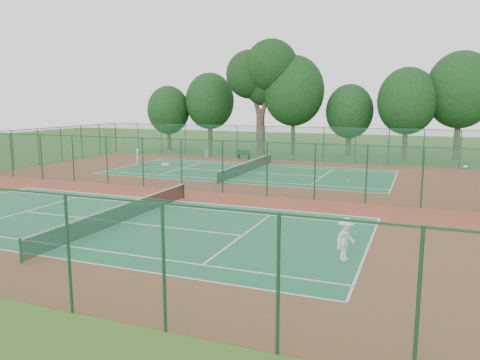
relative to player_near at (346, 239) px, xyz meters
name	(u,v)px	position (x,y,z in m)	size (l,w,h in m)	color
ground	(202,191)	(-11.23, 10.65, -0.85)	(120.00, 120.00, 0.00)	#335A1C
red_pad	(202,191)	(-11.23, 10.65, -0.84)	(40.00, 36.00, 0.01)	brown
court_near	(123,222)	(-11.23, 1.65, -0.83)	(23.77, 10.97, 0.01)	#206542
court_far	(248,172)	(-11.23, 19.65, -0.83)	(23.77, 10.97, 0.01)	#1F623D
fence_north	(279,143)	(-11.23, 28.65, 0.92)	(40.00, 0.09, 3.50)	#1B5236
fence_divider	(202,165)	(-11.23, 10.65, 0.92)	(40.00, 0.09, 3.50)	#18492E
tennis_net_near	(123,212)	(-11.23, 1.65, -0.30)	(0.10, 12.90, 0.97)	#143720
tennis_net_far	(248,166)	(-11.23, 19.65, -0.30)	(0.10, 12.90, 0.97)	#153A23
player_near	(346,239)	(0.00, 0.00, 0.00)	(1.07, 0.61, 1.65)	white
player_far	(137,157)	(-22.62, 20.08, -0.05)	(0.56, 0.37, 1.54)	silver
trash_bin	(207,153)	(-19.00, 27.85, -0.36)	(0.53, 0.53, 0.95)	gray
bench	(243,154)	(-14.93, 28.12, -0.32)	(1.69, 0.84, 1.00)	black
kit_bag	(165,164)	(-20.00, 20.73, -0.71)	(0.69, 0.26, 0.26)	white
stray_ball_a	(212,193)	(-10.27, 10.10, -0.80)	(0.07, 0.07, 0.07)	#B3C32D
stray_ball_b	(282,197)	(-5.54, 10.42, -0.80)	(0.08, 0.08, 0.08)	#CCF138
stray_ball_c	(222,195)	(-9.34, 9.72, -0.80)	(0.06, 0.06, 0.06)	yellow
big_tree	(262,74)	(-14.74, 33.49, 8.20)	(8.32, 6.09, 12.78)	#3D2A21
evergreen_row	(298,154)	(-10.73, 34.90, -0.85)	(39.00, 5.00, 12.00)	black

